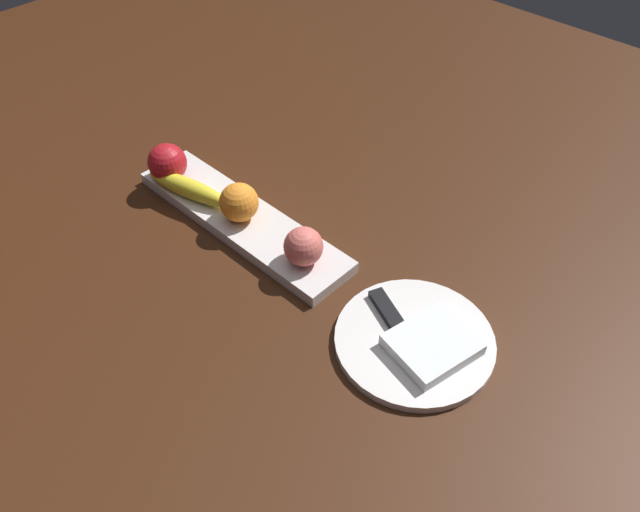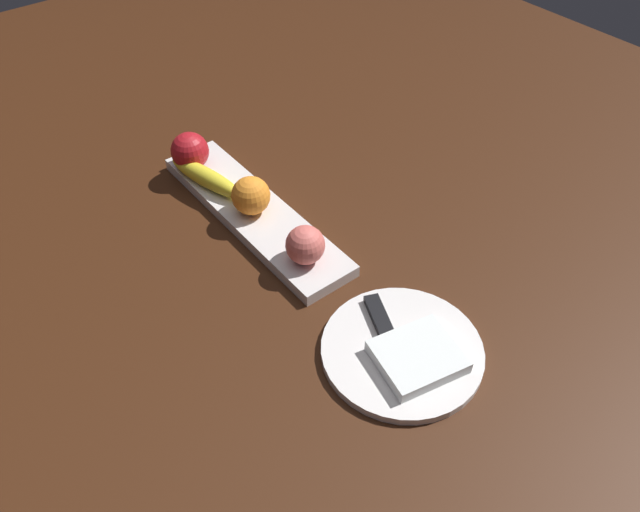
# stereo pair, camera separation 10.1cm
# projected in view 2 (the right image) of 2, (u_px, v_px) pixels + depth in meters

# --- Properties ---
(ground_plane) EXTENTS (2.40, 2.40, 0.00)m
(ground_plane) POSITION_uv_depth(u_px,v_px,m) (246.00, 214.00, 1.17)
(ground_plane) COLOR #3B1D0D
(fruit_tray) EXTENTS (0.47, 0.11, 0.02)m
(fruit_tray) POSITION_uv_depth(u_px,v_px,m) (254.00, 213.00, 1.15)
(fruit_tray) COLOR silver
(fruit_tray) RESTS_ON ground_plane
(apple) EXTENTS (0.07, 0.07, 0.07)m
(apple) POSITION_uv_depth(u_px,v_px,m) (190.00, 151.00, 1.21)
(apple) COLOR #B31820
(apple) RESTS_ON fruit_tray
(banana) EXTENTS (0.19, 0.08, 0.04)m
(banana) POSITION_uv_depth(u_px,v_px,m) (206.00, 177.00, 1.18)
(banana) COLOR yellow
(banana) RESTS_ON fruit_tray
(orange_near_apple) EXTENTS (0.07, 0.07, 0.07)m
(orange_near_apple) POSITION_uv_depth(u_px,v_px,m) (250.00, 196.00, 1.11)
(orange_near_apple) COLOR orange
(orange_near_apple) RESTS_ON fruit_tray
(peach) EXTENTS (0.07, 0.07, 0.07)m
(peach) POSITION_uv_depth(u_px,v_px,m) (307.00, 244.00, 1.02)
(peach) COLOR #E1675E
(peach) RESTS_ON fruit_tray
(dinner_plate) EXTENTS (0.24, 0.24, 0.01)m
(dinner_plate) POSITION_uv_depth(u_px,v_px,m) (402.00, 351.00, 0.93)
(dinner_plate) COLOR white
(dinner_plate) RESTS_ON ground_plane
(folded_napkin) EXTENTS (0.13, 0.14, 0.02)m
(folded_napkin) POSITION_uv_depth(u_px,v_px,m) (418.00, 357.00, 0.90)
(folded_napkin) COLOR white
(folded_napkin) RESTS_ON dinner_plate
(knife) EXTENTS (0.17, 0.09, 0.01)m
(knife) POSITION_uv_depth(u_px,v_px,m) (383.00, 326.00, 0.95)
(knife) COLOR silver
(knife) RESTS_ON dinner_plate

